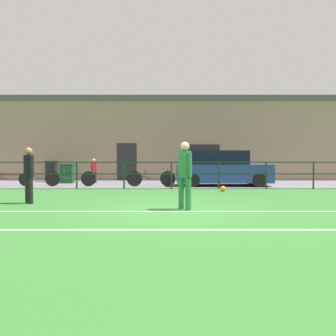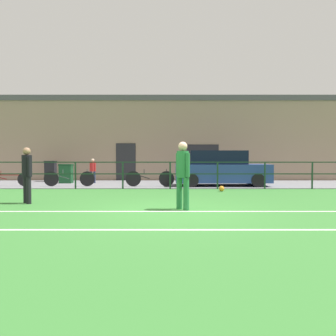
{
  "view_description": "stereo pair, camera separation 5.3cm",
  "coord_description": "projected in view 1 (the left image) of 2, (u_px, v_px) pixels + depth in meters",
  "views": [
    {
      "loc": [
        -0.14,
        -8.8,
        1.39
      ],
      "look_at": [
        -0.11,
        4.19,
        0.94
      ],
      "focal_mm": 37.59,
      "sensor_mm": 36.0,
      "label": 1
    },
    {
      "loc": [
        -0.09,
        -8.8,
        1.39
      ],
      "look_at": [
        -0.11,
        4.19,
        0.94
      ],
      "focal_mm": 37.59,
      "sensor_mm": 36.0,
      "label": 2
    }
  ],
  "objects": [
    {
      "name": "ground",
      "position": [
        173.0,
        212.0,
        8.84
      ],
      "size": [
        60.0,
        44.0,
        0.04
      ],
      "primitive_type": "cube",
      "color": "#387A33"
    },
    {
      "name": "field_line_touchline",
      "position": [
        173.0,
        211.0,
        8.79
      ],
      "size": [
        36.0,
        0.11,
        0.0
      ],
      "primitive_type": "cube",
      "color": "white",
      "rests_on": "ground"
    },
    {
      "name": "field_line_hash",
      "position": [
        175.0,
        230.0,
        6.6
      ],
      "size": [
        36.0,
        0.11,
        0.0
      ],
      "primitive_type": "cube",
      "color": "white",
      "rests_on": "ground"
    },
    {
      "name": "pavement_strip",
      "position": [
        170.0,
        184.0,
        17.33
      ],
      "size": [
        48.0,
        5.0,
        0.02
      ],
      "primitive_type": "cube",
      "color": "slate",
      "rests_on": "ground"
    },
    {
      "name": "perimeter_fence",
      "position": [
        170.0,
        171.0,
        14.81
      ],
      "size": [
        36.07,
        0.07,
        1.15
      ],
      "color": "#193823",
      "rests_on": "ground"
    },
    {
      "name": "clubhouse_facade",
      "position": [
        169.0,
        139.0,
        20.95
      ],
      "size": [
        28.0,
        2.56,
        4.81
      ],
      "color": "gray",
      "rests_on": "ground"
    },
    {
      "name": "player_goalkeeper",
      "position": [
        28.0,
        172.0,
        10.24
      ],
      "size": [
        0.33,
        0.37,
        1.64
      ],
      "rotation": [
        0.0,
        0.0,
        5.42
      ],
      "color": "black",
      "rests_on": "ground"
    },
    {
      "name": "player_striker",
      "position": [
        184.0,
        171.0,
        9.07
      ],
      "size": [
        0.35,
        0.39,
        1.76
      ],
      "rotation": [
        0.0,
        0.0,
        5.41
      ],
      "color": "#237038",
      "rests_on": "ground"
    },
    {
      "name": "soccer_ball_match",
      "position": [
        222.0,
        189.0,
        13.81
      ],
      "size": [
        0.21,
        0.21,
        0.21
      ],
      "primitive_type": "sphere",
      "color": "orange",
      "rests_on": "ground"
    },
    {
      "name": "spectator_child",
      "position": [
        93.0,
        169.0,
        17.81
      ],
      "size": [
        0.33,
        0.22,
        1.24
      ],
      "rotation": [
        0.0,
        0.0,
        2.87
      ],
      "color": "#232D4C",
      "rests_on": "pavement_strip"
    },
    {
      "name": "parked_car_red",
      "position": [
        221.0,
        169.0,
        16.27
      ],
      "size": [
        4.28,
        1.94,
        1.62
      ],
      "color": "#28428E",
      "rests_on": "pavement_strip"
    },
    {
      "name": "bicycle_parked_0",
      "position": [
        69.0,
        178.0,
        15.86
      ],
      "size": [
        2.31,
        0.04,
        0.77
      ],
      "color": "black",
      "rests_on": "pavement_strip"
    },
    {
      "name": "bicycle_parked_1",
      "position": [
        150.0,
        178.0,
        15.78
      ],
      "size": [
        2.19,
        0.04,
        0.78
      ],
      "color": "black",
      "rests_on": "pavement_strip"
    },
    {
      "name": "bicycle_parked_4",
      "position": [
        7.0,
        179.0,
        16.0
      ],
      "size": [
        2.17,
        0.04,
        0.71
      ],
      "color": "black",
      "rests_on": "pavement_strip"
    },
    {
      "name": "trash_bin_0",
      "position": [
        66.0,
        173.0,
        17.74
      ],
      "size": [
        0.64,
        0.55,
        0.96
      ],
      "color": "#194C28",
      "rests_on": "pavement_strip"
    },
    {
      "name": "trash_bin_1",
      "position": [
        51.0,
        171.0,
        18.83
      ],
      "size": [
        0.56,
        0.48,
        1.11
      ],
      "color": "black",
      "rests_on": "pavement_strip"
    }
  ]
}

